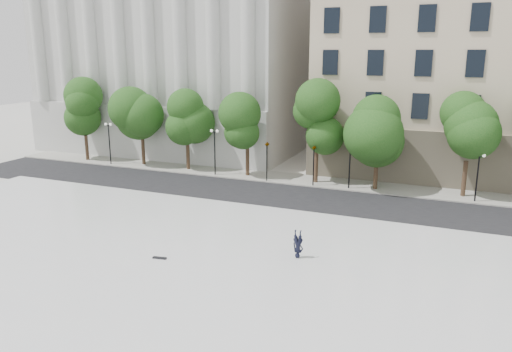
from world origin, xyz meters
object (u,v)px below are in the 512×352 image
object	(u,v)px
traffic_light_west	(267,142)
person_lying	(298,254)
skateboard	(160,258)
traffic_light_east	(314,146)

from	to	relation	value
traffic_light_west	person_lying	xyz separation A→B (m)	(8.26, -16.50, -3.06)
person_lying	skateboard	xyz separation A→B (m)	(-7.10, -3.06, -0.18)
person_lying	skateboard	bearing A→B (deg)	-159.53
person_lying	skateboard	world-z (taller)	person_lying
traffic_light_west	skateboard	distance (m)	19.86
traffic_light_east	traffic_light_west	bearing A→B (deg)	-180.00
traffic_light_east	skateboard	bearing A→B (deg)	-99.39
traffic_light_east	person_lying	xyz separation A→B (m)	(3.86, -16.50, -2.96)
traffic_light_east	skateboard	distance (m)	20.07
traffic_light_east	skateboard	xyz separation A→B (m)	(-3.23, -19.56, -3.14)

